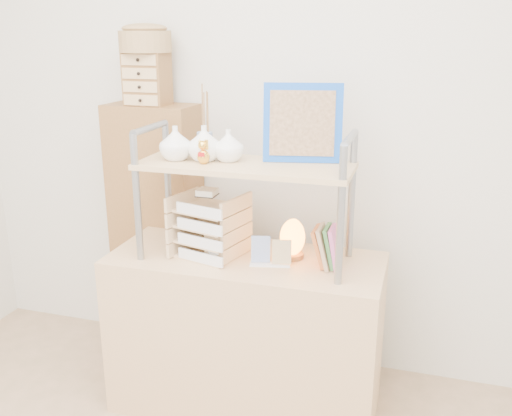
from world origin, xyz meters
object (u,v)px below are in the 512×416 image
at_px(desk, 246,333).
at_px(salt_lamp, 292,238).
at_px(letter_tray, 208,229).
at_px(cabinet, 158,232).

bearing_deg(desk, salt_lamp, 16.04).
height_order(desk, salt_lamp, salt_lamp).
relative_size(letter_tray, salt_lamp, 1.71).
distance_m(cabinet, salt_lamp, 0.88).
distance_m(desk, cabinet, 0.77).
distance_m(desk, letter_tray, 0.52).
distance_m(cabinet, letter_tray, 0.63).
bearing_deg(cabinet, letter_tray, -39.11).
xyz_separation_m(cabinet, salt_lamp, (0.81, -0.31, 0.17)).
height_order(cabinet, salt_lamp, cabinet).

